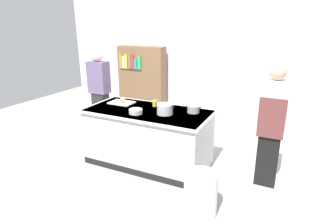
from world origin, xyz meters
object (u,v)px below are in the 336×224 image
object	(u,v)px
sauce_pan	(193,109)
person_guest	(100,92)
stock_pot	(165,109)
mixing_bowl	(136,111)
onion	(123,100)
juice_cup	(155,103)
bookshelf	(142,84)
person_chef	(272,123)
trash_bin	(201,194)

from	to	relation	value
sauce_pan	person_guest	distance (m)	2.11
stock_pot	sauce_pan	world-z (taller)	stock_pot
sauce_pan	mixing_bowl	bearing A→B (deg)	-150.90
onion	mixing_bowl	size ratio (longest dim) A/B	0.47
juice_cup	person_guest	distance (m)	1.44
stock_pot	person_guest	xyz separation A→B (m)	(-1.72, 0.63, -0.07)
stock_pot	mixing_bowl	world-z (taller)	stock_pot
person_guest	bookshelf	bearing A→B (deg)	-171.75
onion	person_chef	bearing A→B (deg)	1.59
person_guest	trash_bin	bearing A→B (deg)	79.88
onion	person_guest	xyz separation A→B (m)	(-0.86, 0.47, -0.06)
trash_bin	mixing_bowl	bearing A→B (deg)	153.25
onion	sauce_pan	bearing A→B (deg)	4.24
sauce_pan	mixing_bowl	xyz separation A→B (m)	(-0.76, -0.42, -0.02)
juice_cup	person_guest	xyz separation A→B (m)	(-1.40, 0.35, -0.04)
sauce_pan	stock_pot	bearing A→B (deg)	-144.93
person_chef	bookshelf	world-z (taller)	person_chef
trash_bin	person_chef	world-z (taller)	person_chef
stock_pot	juice_cup	distance (m)	0.43
sauce_pan	person_chef	distance (m)	1.13
stock_pot	bookshelf	bearing A→B (deg)	128.85
mixing_bowl	bookshelf	xyz separation A→B (m)	(-1.09, 2.02, -0.08)
juice_cup	trash_bin	xyz separation A→B (m)	(1.19, -1.09, -0.68)
juice_cup	sauce_pan	bearing A→B (deg)	-2.45
mixing_bowl	person_chef	world-z (taller)	person_chef
onion	bookshelf	xyz separation A→B (m)	(-0.63, 1.69, -0.11)
stock_pot	mixing_bowl	bearing A→B (deg)	-156.84
person_chef	sauce_pan	bearing A→B (deg)	76.09
juice_cup	person_chef	xyz separation A→B (m)	(1.80, -0.05, -0.04)
person_guest	person_chef	bearing A→B (deg)	101.78
trash_bin	person_guest	world-z (taller)	person_guest
sauce_pan	juice_cup	bearing A→B (deg)	177.55
stock_pot	onion	bearing A→B (deg)	169.48
sauce_pan	trash_bin	xyz separation A→B (m)	(0.51, -1.06, -0.68)
onion	sauce_pan	xyz separation A→B (m)	(1.21, 0.09, -0.01)
juice_cup	bookshelf	world-z (taller)	bookshelf
juice_cup	bookshelf	size ratio (longest dim) A/B	0.06
mixing_bowl	juice_cup	size ratio (longest dim) A/B	2.02
onion	trash_bin	size ratio (longest dim) A/B	0.18
person_chef	mixing_bowl	bearing A→B (deg)	89.25
juice_cup	onion	bearing A→B (deg)	-167.47
sauce_pan	bookshelf	world-z (taller)	bookshelf
person_guest	onion	bearing A→B (deg)	80.21
stock_pot	person_guest	world-z (taller)	person_guest
sauce_pan	juice_cup	world-z (taller)	sauce_pan
mixing_bowl	person_guest	xyz separation A→B (m)	(-1.32, 0.80, -0.02)
person_chef	person_guest	xyz separation A→B (m)	(-3.20, 0.41, -0.00)
stock_pot	trash_bin	bearing A→B (deg)	-43.12
stock_pot	person_chef	bearing A→B (deg)	8.60
mixing_bowl	juice_cup	distance (m)	0.46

